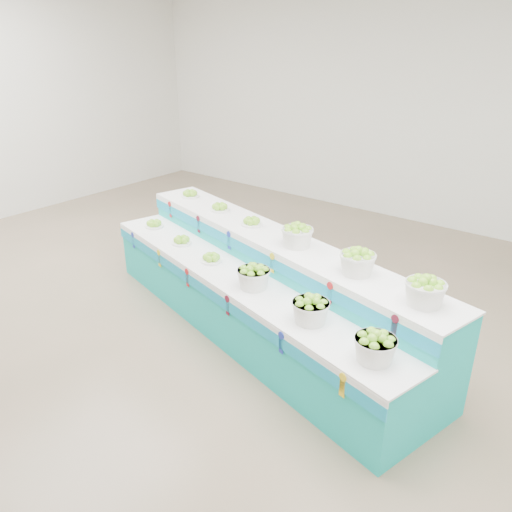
% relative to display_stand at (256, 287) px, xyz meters
% --- Properties ---
extents(ground, '(10.00, 10.00, 0.00)m').
position_rel_display_stand_xyz_m(ground, '(-0.80, -0.51, -0.51)').
color(ground, '#6F644D').
rests_on(ground, ground).
extents(back_wall, '(10.00, 0.00, 10.00)m').
position_rel_display_stand_xyz_m(back_wall, '(-0.80, 4.49, 1.49)').
color(back_wall, silver).
rests_on(back_wall, ground).
extents(display_stand, '(4.60, 2.22, 1.02)m').
position_rel_display_stand_xyz_m(display_stand, '(0.00, 0.00, 0.00)').
color(display_stand, '#15B5B0').
rests_on(display_stand, ground).
extents(plate_lower_left, '(0.28, 0.28, 0.10)m').
position_rel_display_stand_xyz_m(plate_lower_left, '(-1.81, 0.18, 0.26)').
color(plate_lower_left, white).
rests_on(plate_lower_left, display_stand).
extents(plate_lower_mid, '(0.28, 0.28, 0.10)m').
position_rel_display_stand_xyz_m(plate_lower_mid, '(-1.13, 0.00, 0.26)').
color(plate_lower_mid, white).
rests_on(plate_lower_mid, display_stand).
extents(plate_lower_right, '(0.28, 0.28, 0.10)m').
position_rel_display_stand_xyz_m(plate_lower_right, '(-0.50, -0.16, 0.26)').
color(plate_lower_right, white).
rests_on(plate_lower_right, display_stand).
extents(basket_lower_left, '(0.40, 0.40, 0.24)m').
position_rel_display_stand_xyz_m(basket_lower_left, '(0.25, -0.35, 0.33)').
color(basket_lower_left, silver).
rests_on(basket_lower_left, display_stand).
extents(basket_lower_mid, '(0.40, 0.40, 0.24)m').
position_rel_display_stand_xyz_m(basket_lower_mid, '(1.03, -0.55, 0.33)').
color(basket_lower_mid, silver).
rests_on(basket_lower_mid, display_stand).
extents(basket_lower_right, '(0.40, 0.40, 0.24)m').
position_rel_display_stand_xyz_m(basket_lower_right, '(1.72, -0.73, 0.33)').
color(basket_lower_right, silver).
rests_on(basket_lower_right, display_stand).
extents(plate_upper_left, '(0.28, 0.28, 0.10)m').
position_rel_display_stand_xyz_m(plate_upper_left, '(-1.68, 0.72, 0.56)').
color(plate_upper_left, white).
rests_on(plate_upper_left, display_stand).
extents(plate_upper_mid, '(0.28, 0.28, 0.10)m').
position_rel_display_stand_xyz_m(plate_upper_mid, '(-0.99, 0.54, 0.56)').
color(plate_upper_mid, white).
rests_on(plate_upper_mid, display_stand).
extents(plate_upper_right, '(0.28, 0.28, 0.10)m').
position_rel_display_stand_xyz_m(plate_upper_right, '(-0.36, 0.38, 0.56)').
color(plate_upper_right, white).
rests_on(plate_upper_right, display_stand).
extents(basket_upper_left, '(0.40, 0.40, 0.24)m').
position_rel_display_stand_xyz_m(basket_upper_left, '(0.38, 0.19, 0.63)').
color(basket_upper_left, silver).
rests_on(basket_upper_left, display_stand).
extents(basket_upper_mid, '(0.40, 0.40, 0.24)m').
position_rel_display_stand_xyz_m(basket_upper_mid, '(1.17, -0.01, 0.63)').
color(basket_upper_mid, silver).
rests_on(basket_upper_mid, display_stand).
extents(basket_upper_right, '(0.40, 0.40, 0.24)m').
position_rel_display_stand_xyz_m(basket_upper_right, '(1.85, -0.19, 0.63)').
color(basket_upper_right, silver).
rests_on(basket_upper_right, display_stand).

